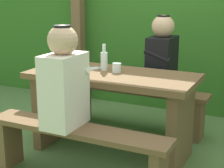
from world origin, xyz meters
TOP-DOWN VIEW (x-y plane):
  - ground_plane at (0.00, 0.00)m, footprint 12.00×12.00m
  - hedge_backdrop at (0.00, 1.84)m, footprint 6.40×1.08m
  - pergola_post_left at (-1.00, 1.14)m, footprint 0.12×0.12m
  - picnic_table at (0.00, 0.00)m, footprint 1.40×0.64m
  - bench_near at (0.00, -0.58)m, footprint 1.40×0.24m
  - bench_far at (0.00, 0.58)m, footprint 1.40×0.24m
  - person_white_shirt at (-0.09, -0.58)m, footprint 0.25×0.35m
  - person_black_coat at (0.24, 0.58)m, footprint 0.25×0.35m
  - drinking_glass at (0.02, 0.04)m, footprint 0.07×0.07m
  - bottle_left at (-0.11, 0.07)m, footprint 0.06×0.06m
  - cell_phone at (-0.22, 0.06)m, footprint 0.13×0.16m

SIDE VIEW (x-z plane):
  - ground_plane at x=0.00m, z-range 0.00..0.00m
  - bench_near at x=0.00m, z-range 0.09..0.52m
  - bench_far at x=0.00m, z-range 0.09..0.52m
  - picnic_table at x=0.00m, z-range 0.13..0.83m
  - cell_phone at x=-0.22m, z-range 0.70..0.71m
  - drinking_glass at x=0.02m, z-range 0.70..0.78m
  - person_white_shirt at x=-0.09m, z-range 0.40..1.12m
  - person_black_coat at x=0.24m, z-range 0.40..1.12m
  - bottle_left at x=-0.11m, z-range 0.68..0.90m
  - hedge_backdrop at x=0.00m, z-range 0.00..2.12m
  - pergola_post_left at x=-1.00m, z-range 0.00..2.28m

